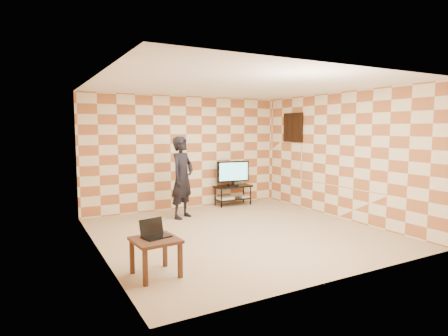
% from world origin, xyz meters
% --- Properties ---
extents(floor, '(5.00, 5.00, 0.00)m').
position_xyz_m(floor, '(0.00, 0.00, 0.00)').
color(floor, tan).
rests_on(floor, ground).
extents(wall_back, '(5.00, 0.02, 2.70)m').
position_xyz_m(wall_back, '(0.00, 2.50, 1.35)').
color(wall_back, beige).
rests_on(wall_back, ground).
extents(wall_front, '(5.00, 0.02, 2.70)m').
position_xyz_m(wall_front, '(0.00, -2.50, 1.35)').
color(wall_front, beige).
rests_on(wall_front, ground).
extents(wall_left, '(0.02, 5.00, 2.70)m').
position_xyz_m(wall_left, '(-2.50, 0.00, 1.35)').
color(wall_left, beige).
rests_on(wall_left, ground).
extents(wall_right, '(0.02, 5.00, 2.70)m').
position_xyz_m(wall_right, '(2.50, 0.00, 1.35)').
color(wall_right, beige).
rests_on(wall_right, ground).
extents(ceiling, '(5.00, 5.00, 0.02)m').
position_xyz_m(ceiling, '(0.00, 0.00, 2.70)').
color(ceiling, white).
rests_on(ceiling, wall_back).
extents(wall_art, '(0.04, 0.72, 0.72)m').
position_xyz_m(wall_art, '(2.47, 1.55, 1.95)').
color(wall_art, black).
rests_on(wall_art, wall_right).
extents(tv_stand, '(0.95, 0.43, 0.50)m').
position_xyz_m(tv_stand, '(1.13, 2.21, 0.36)').
color(tv_stand, black).
rests_on(tv_stand, floor).
extents(tv, '(0.85, 0.19, 0.61)m').
position_xyz_m(tv, '(1.13, 2.21, 0.84)').
color(tv, black).
rests_on(tv, tv_stand).
extents(dvd_player, '(0.40, 0.30, 0.06)m').
position_xyz_m(dvd_player, '(0.90, 2.19, 0.20)').
color(dvd_player, silver).
rests_on(dvd_player, tv_stand).
extents(game_console, '(0.23, 0.17, 0.05)m').
position_xyz_m(game_console, '(1.45, 2.19, 0.20)').
color(game_console, silver).
rests_on(game_console, tv_stand).
extents(side_table, '(0.61, 0.61, 0.50)m').
position_xyz_m(side_table, '(-2.03, -1.26, 0.41)').
color(side_table, '#372317').
rests_on(side_table, floor).
extents(laptop, '(0.40, 0.35, 0.23)m').
position_xyz_m(laptop, '(-2.01, -1.16, 0.55)').
color(laptop, black).
rests_on(laptop, side_table).
extents(person, '(0.77, 0.71, 1.76)m').
position_xyz_m(person, '(-0.50, 1.56, 0.88)').
color(person, black).
rests_on(person, floor).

